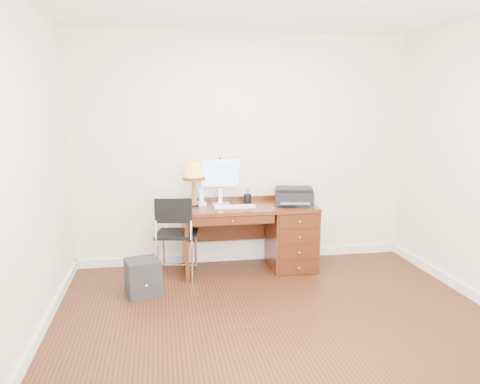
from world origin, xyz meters
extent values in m
plane|color=#34170B|center=(0.00, 0.00, 0.00)|extent=(4.00, 4.00, 0.00)
plane|color=white|center=(0.00, 1.75, 1.35)|extent=(4.00, 0.00, 4.00)
plane|color=white|center=(-2.00, 0.00, 1.35)|extent=(0.00, 3.50, 3.50)
cube|color=white|center=(0.00, 1.74, 0.05)|extent=(4.00, 0.03, 0.10)
cube|color=white|center=(-1.99, 0.00, 0.05)|extent=(0.03, 3.50, 0.10)
cube|color=#5A2513|center=(0.00, 1.40, 0.73)|extent=(1.50, 0.65, 0.04)
cube|color=#5A2513|center=(0.50, 1.40, 0.35)|extent=(0.50, 0.61, 0.71)
cube|color=#5A2513|center=(-0.73, 1.40, 0.35)|extent=(0.04, 0.61, 0.71)
cube|color=#471D0E|center=(-0.24, 1.69, 0.46)|extent=(0.96, 0.03, 0.39)
cube|color=#471D0E|center=(-0.24, 1.09, 0.66)|extent=(0.91, 0.03, 0.09)
sphere|color=#BF8C3F|center=(0.50, 1.06, 0.35)|extent=(0.03, 0.03, 0.03)
cube|color=silver|center=(-0.30, 1.60, 0.76)|extent=(0.21, 0.16, 0.01)
cube|color=silver|center=(-0.30, 1.64, 0.84)|extent=(0.05, 0.03, 0.16)
cube|color=silver|center=(-0.30, 1.62, 1.10)|extent=(0.45, 0.08, 0.32)
cube|color=#4C8CF2|center=(-0.30, 1.60, 1.10)|extent=(0.41, 0.04, 0.28)
cube|color=white|center=(-0.17, 1.34, 0.76)|extent=(0.46, 0.14, 0.02)
cylinder|color=black|center=(0.41, 1.29, 0.75)|extent=(0.24, 0.24, 0.01)
ellipsoid|color=white|center=(0.41, 1.29, 0.78)|extent=(0.11, 0.07, 0.04)
cube|color=black|center=(0.52, 1.40, 0.83)|extent=(0.49, 0.42, 0.15)
cube|color=black|center=(0.52, 1.40, 0.92)|extent=(0.47, 0.40, 0.04)
cylinder|color=black|center=(-0.62, 1.48, 0.76)|extent=(0.10, 0.10, 0.02)
cone|color=#946846|center=(-0.62, 1.48, 0.92)|extent=(0.07, 0.07, 0.30)
cone|color=#E8A949|center=(-0.62, 1.48, 1.16)|extent=(0.24, 0.24, 0.19)
cylinder|color=#593814|center=(-0.62, 1.48, 1.07)|extent=(0.25, 0.25, 0.04)
cube|color=white|center=(-0.54, 1.51, 0.77)|extent=(0.12, 0.12, 0.04)
cube|color=white|center=(-0.54, 1.51, 0.87)|extent=(0.06, 0.07, 0.16)
cylinder|color=black|center=(0.01, 1.54, 0.80)|extent=(0.09, 0.09, 0.11)
cube|color=black|center=(-0.83, 1.29, 0.49)|extent=(0.51, 0.51, 0.03)
cube|color=black|center=(-0.83, 1.08, 0.79)|extent=(0.39, 0.10, 0.26)
cylinder|color=silver|center=(-1.01, 1.47, 0.24)|extent=(0.02, 0.02, 0.49)
cylinder|color=silver|center=(-0.64, 1.47, 0.24)|extent=(0.02, 0.02, 0.49)
cylinder|color=silver|center=(-1.01, 1.10, 0.24)|extent=(0.02, 0.02, 0.49)
cylinder|color=silver|center=(-0.64, 1.10, 0.24)|extent=(0.02, 0.02, 0.49)
cylinder|color=silver|center=(-1.01, 1.08, 0.70)|extent=(0.02, 0.02, 0.43)
cylinder|color=silver|center=(-0.64, 1.08, 0.70)|extent=(0.02, 0.02, 0.43)
cube|color=black|center=(-1.19, 0.82, 0.18)|extent=(0.38, 0.38, 0.37)
camera|label=1|loc=(-0.99, -3.71, 1.85)|focal=35.00mm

